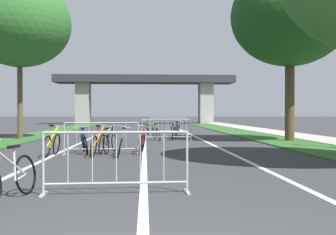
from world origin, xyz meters
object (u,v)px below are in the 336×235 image
bicycle_teal_1 (149,128)px  bicycle_orange_9 (98,144)px  crowd_barrier_fourth (168,126)px  bicycle_white_10 (175,128)px  crowd_barrier_nearest (116,163)px  crowd_barrier_second (101,138)px  tree_right_pine_near (290,16)px  tree_left_pine_far (20,24)px  crowd_barrier_third (167,130)px  bicycle_purple_5 (175,132)px  bicycle_white_0 (121,144)px  bicycle_blue_4 (84,143)px  bicycle_silver_7 (8,177)px  bicycle_black_6 (110,142)px  bicycle_yellow_8 (52,144)px  bicycle_red_3 (142,142)px  bicycle_green_2 (156,133)px

bicycle_teal_1 → bicycle_orange_9: bearing=89.2°
crowd_barrier_fourth → bicycle_white_10: bearing=39.6°
crowd_barrier_nearest → crowd_barrier_second: bearing=98.1°
tree_right_pine_near → bicycle_teal_1: 11.17m
tree_left_pine_far → crowd_barrier_third: bearing=-8.3°
crowd_barrier_fourth → bicycle_purple_5: size_ratio=1.50×
crowd_barrier_nearest → bicycle_white_0: (-0.28, 6.05, -0.16)m
bicycle_blue_4 → crowd_barrier_nearest: bearing=-90.9°
bicycle_silver_7 → bicycle_white_0: bearing=-89.2°
bicycle_white_0 → crowd_barrier_third: bearing=74.3°
crowd_barrier_nearest → bicycle_orange_9: bearing=99.2°
tree_right_pine_near → bicycle_white_0: 11.31m
bicycle_blue_4 → bicycle_silver_7: bicycle_silver_7 is taller
bicycle_orange_9 → bicycle_purple_5: bearing=75.7°
tree_left_pine_far → tree_right_pine_near: 13.28m
crowd_barrier_nearest → bicycle_orange_9: crowd_barrier_nearest is taller
bicycle_blue_4 → bicycle_orange_9: bicycle_orange_9 is taller
bicycle_orange_9 → bicycle_silver_7: bearing=-88.1°
tree_right_pine_near → crowd_barrier_fourth: 10.70m
bicycle_white_0 → bicycle_silver_7: bearing=-103.3°
tree_right_pine_near → bicycle_black_6: (-8.02, -5.16, -5.54)m
bicycle_silver_7 → bicycle_yellow_8: size_ratio=1.04×
crowd_barrier_third → bicycle_white_0: bearing=-104.1°
tree_left_pine_far → bicycle_red_3: 11.04m
crowd_barrier_second → bicycle_white_0: size_ratio=1.42×
tree_right_pine_near → crowd_barrier_third: (-5.79, 0.92, -5.39)m
bicycle_green_2 → bicycle_black_6: bearing=-115.6°
crowd_barrier_fourth → bicycle_red_3: bearing=-97.0°
bicycle_green_2 → bicycle_silver_7: (-2.63, -14.09, 0.02)m
bicycle_blue_4 → bicycle_black_6: (0.85, 0.10, 0.01)m
bicycle_yellow_8 → tree_right_pine_near: bearing=37.7°
crowd_barrier_third → bicycle_black_6: bearing=-110.2°
crowd_barrier_third → bicycle_teal_1: (-0.83, 6.17, -0.14)m
crowd_barrier_second → bicycle_red_3: size_ratio=1.42×
bicycle_purple_5 → bicycle_silver_7: (-3.61, -14.17, -0.01)m
tree_right_pine_near → crowd_barrier_fourth: bearing=125.3°
bicycle_black_6 → crowd_barrier_fourth: bearing=89.1°
bicycle_white_10 → bicycle_white_0: bearing=65.5°
bicycle_orange_9 → bicycle_black_6: bearing=80.9°
crowd_barrier_third → bicycle_red_3: 6.36m
bicycle_white_10 → bicycle_purple_5: bearing=72.2°
tree_left_pine_far → bicycle_red_3: (6.20, -7.32, -5.46)m
bicycle_red_3 → bicycle_teal_1: bearing=-86.7°
bicycle_white_0 → bicycle_purple_5: (2.26, 7.66, 0.02)m
crowd_barrier_third → tree_right_pine_near: bearing=-9.0°
bicycle_red_3 → bicycle_white_0: bearing=59.8°
bicycle_silver_7 → crowd_barrier_third: bearing=-90.5°
tree_left_pine_far → bicycle_black_6: 10.34m
crowd_barrier_fourth → bicycle_silver_7: size_ratio=1.44×
crowd_barrier_nearest → bicycle_black_6: bearing=95.6°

